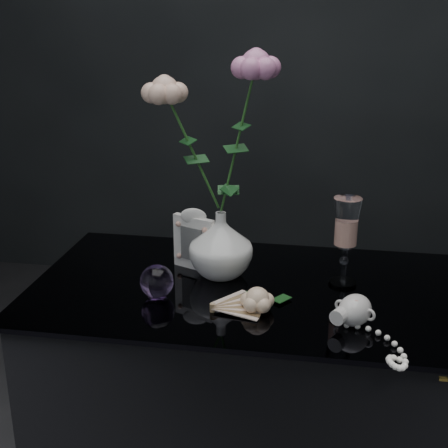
% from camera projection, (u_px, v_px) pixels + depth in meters
% --- Properties ---
extents(table, '(1.05, 0.58, 0.76)m').
position_uv_depth(table, '(250.00, 421.00, 1.60)').
color(table, black).
rests_on(table, ground).
extents(vase, '(0.18, 0.18, 0.16)m').
position_uv_depth(vase, '(221.00, 245.00, 1.51)').
color(vase, white).
rests_on(vase, table).
extents(wine_glass, '(0.07, 0.07, 0.21)m').
position_uv_depth(wine_glass, '(345.00, 242.00, 1.46)').
color(wine_glass, white).
rests_on(wine_glass, table).
extents(picture_frame, '(0.15, 0.13, 0.16)m').
position_uv_depth(picture_frame, '(194.00, 239.00, 1.56)').
color(picture_frame, white).
rests_on(picture_frame, table).
extents(paperweight, '(0.08, 0.08, 0.08)m').
position_uv_depth(paperweight, '(157.00, 281.00, 1.42)').
color(paperweight, '#B887DC').
rests_on(paperweight, table).
extents(paper_fan, '(0.24, 0.20, 0.02)m').
position_uv_depth(paper_fan, '(213.00, 307.00, 1.36)').
color(paper_fan, '#F2E8C2').
rests_on(paper_fan, table).
extents(loose_rose, '(0.18, 0.20, 0.06)m').
position_uv_depth(loose_rose, '(257.00, 299.00, 1.35)').
color(loose_rose, '#FFCCA4').
rests_on(loose_rose, table).
extents(pearl_jar, '(0.32, 0.32, 0.07)m').
position_uv_depth(pearl_jar, '(355.00, 309.00, 1.30)').
color(pearl_jar, white).
rests_on(pearl_jar, table).
extents(roses, '(0.29, 0.14, 0.43)m').
position_uv_depth(roses, '(216.00, 129.00, 1.42)').
color(roses, beige).
rests_on(roses, vase).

